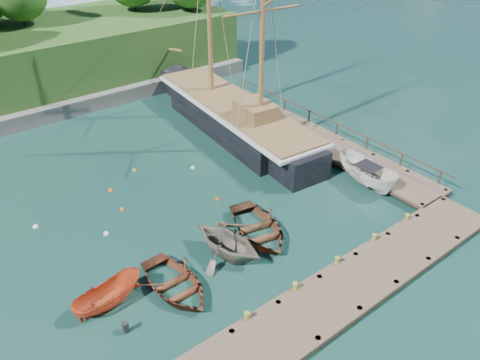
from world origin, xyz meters
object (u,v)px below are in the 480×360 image
object	(u,v)px
rowboat_0	(176,290)
motorboat_orange	(110,305)
cabin_boat_white	(365,184)
rowboat_1	(227,255)
schooner	(235,120)
rowboat_2	(258,234)

from	to	relation	value
rowboat_0	motorboat_orange	size ratio (longest dim) A/B	1.29
cabin_boat_white	rowboat_1	bearing A→B (deg)	-171.19
rowboat_0	rowboat_1	world-z (taller)	rowboat_1
motorboat_orange	cabin_boat_white	xyz separation A→B (m)	(18.40, -0.61, 0.00)
rowboat_0	schooner	bearing A→B (deg)	41.67
rowboat_2	cabin_boat_white	distance (m)	9.22
rowboat_1	motorboat_orange	size ratio (longest dim) A/B	1.18
motorboat_orange	cabin_boat_white	distance (m)	18.41
rowboat_2	motorboat_orange	bearing A→B (deg)	-169.04
rowboat_0	motorboat_orange	xyz separation A→B (m)	(-3.06, 1.11, 0.00)
motorboat_orange	rowboat_0	bearing A→B (deg)	-116.34
rowboat_1	schooner	bearing A→B (deg)	37.92
cabin_boat_white	schooner	world-z (taller)	schooner
rowboat_1	schooner	world-z (taller)	schooner
rowboat_1	schooner	distance (m)	15.21
rowboat_2	schooner	size ratio (longest dim) A/B	0.20
rowboat_1	rowboat_2	world-z (taller)	rowboat_1
rowboat_0	rowboat_2	size ratio (longest dim) A/B	0.92
rowboat_0	motorboat_orange	bearing A→B (deg)	158.56
cabin_boat_white	schooner	bearing A→B (deg)	109.36
rowboat_1	rowboat_2	bearing A→B (deg)	-4.67
rowboat_1	cabin_boat_white	xyz separation A→B (m)	(11.71, 0.01, 0.00)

